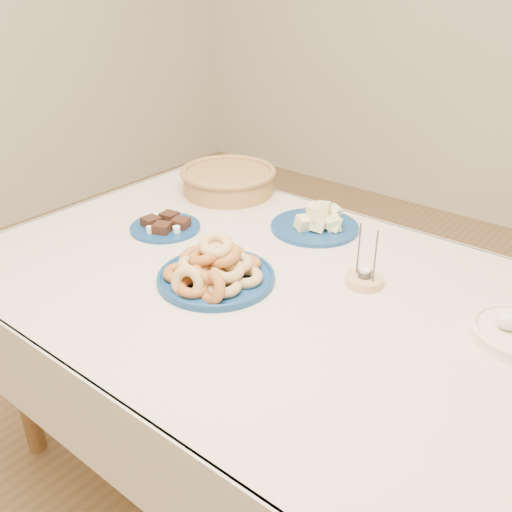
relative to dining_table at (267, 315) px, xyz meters
The scene contains 7 objects.
ground 0.64m from the dining_table, ahead, with size 5.00×5.00×0.00m, color brown.
dining_table is the anchor object (origin of this frame).
donut_platter 0.20m from the dining_table, 140.90° to the right, with size 0.37×0.37×0.14m.
melon_plate 0.40m from the dining_table, 102.88° to the left, with size 0.34×0.34×0.09m.
brownie_plate 0.48m from the dining_table, behind, with size 0.23×0.23×0.04m.
wicker_basket 0.68m from the dining_table, 140.69° to the left, with size 0.45×0.45×0.09m.
candle_holder 0.28m from the dining_table, 36.63° to the left, with size 0.12×0.12×0.17m.
Camera 1 is at (0.81, -1.04, 1.53)m, focal length 40.00 mm.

